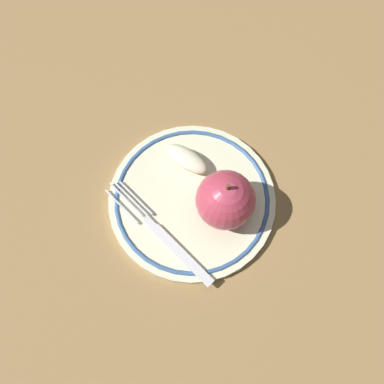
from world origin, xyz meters
name	(u,v)px	position (x,y,z in m)	size (l,w,h in m)	color
ground_plane	(184,194)	(0.00, 0.00, 0.00)	(2.00, 2.00, 0.00)	olive
plate	(192,199)	(0.01, 0.01, 0.01)	(0.22, 0.22, 0.01)	beige
apple_red_whole	(225,200)	(0.04, 0.05, 0.05)	(0.07, 0.07, 0.08)	#B83C51
apple_slice_front	(186,159)	(-0.04, 0.01, 0.02)	(0.07, 0.03, 0.02)	#F3EAC4
fork	(162,235)	(0.06, -0.04, 0.01)	(0.16, 0.12, 0.00)	silver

